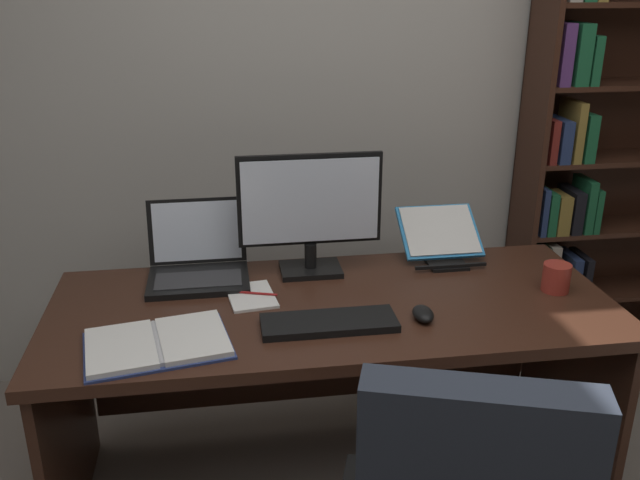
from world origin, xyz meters
name	(u,v)px	position (x,y,z in m)	size (l,w,h in m)	color
wall_back	(347,68)	(0.00, 1.86, 1.39)	(4.81, 0.12, 2.77)	#B2ADA3
desk	(329,342)	(-0.22, 0.98, 0.55)	(1.87, 0.78, 0.75)	#381E14
bookshelf	(601,166)	(1.14, 1.66, 0.96)	(0.94, 0.26, 1.99)	#381E14
monitor	(310,213)	(-0.26, 1.16, 0.97)	(0.51, 0.16, 0.44)	black
laptop	(198,263)	(-0.66, 1.17, 0.80)	(0.35, 0.31, 0.26)	black
keyboard	(329,323)	(-0.26, 0.74, 0.76)	(0.42, 0.15, 0.02)	black
computer_mouse	(423,314)	(0.04, 0.74, 0.77)	(0.06, 0.10, 0.04)	black
reading_stand_with_book	(441,236)	(0.25, 1.23, 0.83)	(0.30, 0.28, 0.17)	black
open_binder	(157,344)	(-0.77, 0.69, 0.76)	(0.46, 0.35, 0.02)	navy
notepad	(251,296)	(-0.48, 0.98, 0.75)	(0.15, 0.21, 0.01)	silver
pen	(257,293)	(-0.46, 0.98, 0.76)	(0.01, 0.01, 0.14)	maroon
coffee_mug	(556,278)	(0.55, 0.88, 0.80)	(0.09, 0.09, 0.10)	maroon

